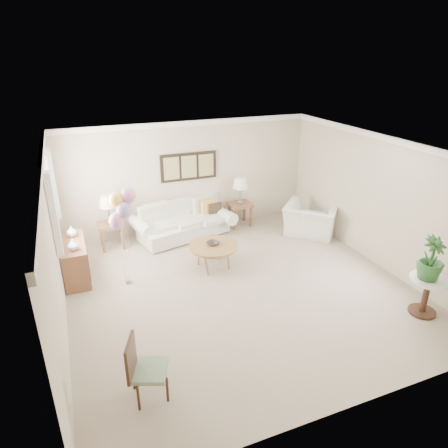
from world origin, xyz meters
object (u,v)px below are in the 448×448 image
at_px(coffee_table, 213,247).
at_px(armchair, 311,220).
at_px(sofa, 183,223).
at_px(accent_chair, 143,367).
at_px(balloon_cluster, 121,207).

relative_size(coffee_table, armchair, 0.85).
distance_m(sofa, armchair, 3.00).
bearing_deg(coffee_table, armchair, 12.97).
relative_size(accent_chair, balloon_cluster, 0.49).
relative_size(armchair, accent_chair, 1.26).
height_order(accent_chair, balloon_cluster, balloon_cluster).
xyz_separation_m(sofa, balloon_cluster, (-1.55, -1.63, 1.20)).
relative_size(sofa, coffee_table, 2.51).
height_order(sofa, coffee_table, sofa).
bearing_deg(coffee_table, accent_chair, -125.03).
relative_size(coffee_table, balloon_cluster, 0.52).
relative_size(armchair, balloon_cluster, 0.61).
relative_size(sofa, armchair, 2.13).
xyz_separation_m(coffee_table, armchair, (2.68, 0.62, -0.08)).
bearing_deg(balloon_cluster, accent_chair, -95.42).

